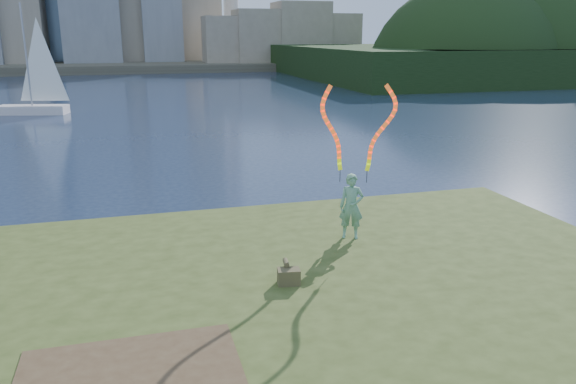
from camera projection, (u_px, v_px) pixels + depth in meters
name	position (u px, v px, depth m)	size (l,w,h in m)	color
ground	(244.00, 316.00, 11.45)	(320.00, 320.00, 0.00)	#1A2741
grassy_knoll	(270.00, 362.00, 9.23)	(20.00, 18.00, 0.80)	#364418
far_shore	(139.00, 63.00, 99.37)	(320.00, 40.00, 1.20)	#484335
wooded_hill	(562.00, 72.00, 82.41)	(78.00, 50.00, 63.00)	black
woman_with_ribbons	(353.00, 181.00, 13.23)	(1.88, 0.82, 3.97)	#166B3B
canvas_bag	(289.00, 276.00, 11.03)	(0.48, 0.54, 0.42)	#484623
sailboat	(35.00, 96.00, 40.12)	(5.13, 2.59, 7.71)	silver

